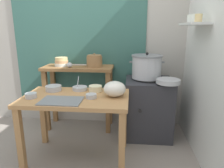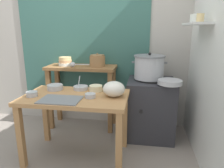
# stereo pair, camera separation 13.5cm
# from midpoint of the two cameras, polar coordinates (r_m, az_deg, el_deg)

# --- Properties ---
(ground_plane) EXTENTS (9.00, 9.00, 0.00)m
(ground_plane) POSITION_cam_midpoint_polar(r_m,az_deg,el_deg) (2.49, -8.82, -19.54)
(ground_plane) COLOR gray
(wall_back) EXTENTS (4.40, 0.12, 2.60)m
(wall_back) POSITION_cam_midpoint_polar(r_m,az_deg,el_deg) (3.11, -2.10, 13.00)
(wall_back) COLOR #B2ADA3
(wall_back) RESTS_ON ground
(wall_right) EXTENTS (0.30, 3.20, 2.60)m
(wall_right) POSITION_cam_midpoint_polar(r_m,az_deg,el_deg) (2.28, 28.04, 10.62)
(wall_right) COLOR silver
(wall_right) RESTS_ON ground
(prep_table) EXTENTS (1.10, 0.66, 0.72)m
(prep_table) POSITION_cam_midpoint_polar(r_m,az_deg,el_deg) (2.27, -8.11, -5.77)
(prep_table) COLOR #B27F4C
(prep_table) RESTS_ON ground
(back_shelf_table) EXTENTS (0.96, 0.40, 0.90)m
(back_shelf_table) POSITION_cam_midpoint_polar(r_m,az_deg,el_deg) (2.98, -6.91, 0.70)
(back_shelf_table) COLOR olive
(back_shelf_table) RESTS_ON ground
(stove_block) EXTENTS (0.60, 0.61, 0.78)m
(stove_block) POSITION_cam_midpoint_polar(r_m,az_deg,el_deg) (2.85, 11.76, -6.44)
(stove_block) COLOR #2D2D33
(stove_block) RESTS_ON ground
(steamer_pot) EXTENTS (0.44, 0.39, 0.33)m
(steamer_pot) POSITION_cam_midpoint_polar(r_m,az_deg,el_deg) (2.72, 11.49, 4.56)
(steamer_pot) COLOR #B7BABF
(steamer_pot) RESTS_ON stove_block
(clay_pot) EXTENTS (0.21, 0.21, 0.18)m
(clay_pot) POSITION_cam_midpoint_polar(r_m,az_deg,el_deg) (2.87, -2.64, 6.33)
(clay_pot) COLOR olive
(clay_pot) RESTS_ON back_shelf_table
(bowl_stack_enamel) EXTENTS (0.19, 0.19, 0.12)m
(bowl_stack_enamel) POSITION_cam_midpoint_polar(r_m,az_deg,el_deg) (3.00, -11.34, 6.02)
(bowl_stack_enamel) COLOR silver
(bowl_stack_enamel) RESTS_ON back_shelf_table
(ladle) EXTENTS (0.26, 0.07, 0.07)m
(ladle) POSITION_cam_midpoint_polar(r_m,az_deg,el_deg) (2.86, -9.13, 5.25)
(ladle) COLOR #B7BABF
(ladle) RESTS_ON back_shelf_table
(serving_tray) EXTENTS (0.40, 0.28, 0.01)m
(serving_tray) POSITION_cam_midpoint_polar(r_m,az_deg,el_deg) (2.11, -12.11, -4.22)
(serving_tray) COLOR slate
(serving_tray) RESTS_ON prep_table
(plastic_bag) EXTENTS (0.23, 0.22, 0.16)m
(plastic_bag) POSITION_cam_midpoint_polar(r_m,az_deg,el_deg) (2.16, 2.32, -1.36)
(plastic_bag) COLOR silver
(plastic_bag) RESTS_ON prep_table
(wide_pan) EXTENTS (0.28, 0.28, 0.05)m
(wide_pan) POSITION_cam_midpoint_polar(r_m,az_deg,el_deg) (2.52, 16.96, 0.48)
(wide_pan) COLOR #B7BABF
(wide_pan) RESTS_ON stove_block
(prep_bowl_0) EXTENTS (0.12, 0.12, 0.05)m
(prep_bowl_0) POSITION_cam_midpoint_polar(r_m,az_deg,el_deg) (2.30, -19.42, -2.55)
(prep_bowl_0) COLOR #B7BABF
(prep_bowl_0) RESTS_ON prep_table
(prep_bowl_1) EXTENTS (0.18, 0.18, 0.06)m
(prep_bowl_1) POSITION_cam_midpoint_polar(r_m,az_deg,el_deg) (2.48, -13.74, -0.81)
(prep_bowl_1) COLOR #B7BABF
(prep_bowl_1) RESTS_ON prep_table
(prep_bowl_2) EXTENTS (0.15, 0.15, 0.06)m
(prep_bowl_2) POSITION_cam_midpoint_polar(r_m,az_deg,el_deg) (2.36, -2.79, -1.09)
(prep_bowl_2) COLOR beige
(prep_bowl_2) RESTS_ON prep_table
(prep_bowl_3) EXTENTS (0.11, 0.11, 0.04)m
(prep_bowl_3) POSITION_cam_midpoint_polar(r_m,az_deg,el_deg) (2.13, -4.13, -3.13)
(prep_bowl_3) COLOR #B7BABF
(prep_bowl_3) RESTS_ON prep_table
(prep_bowl_4) EXTENTS (0.17, 0.17, 0.15)m
(prep_bowl_4) POSITION_cam_midpoint_polar(r_m,az_deg,el_deg) (2.43, -6.93, -0.98)
(prep_bowl_4) COLOR #B7BABF
(prep_bowl_4) RESTS_ON prep_table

